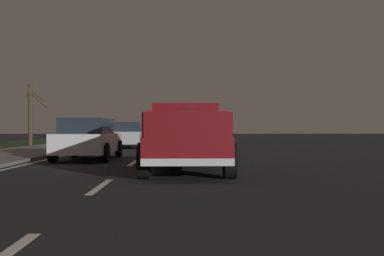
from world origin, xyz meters
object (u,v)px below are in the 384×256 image
(sedan_white, at_px, (88,139))
(sedan_red, at_px, (184,134))
(pickup_truck, at_px, (186,135))
(bare_tree_far, at_px, (31,112))
(sedan_black, at_px, (182,133))
(sedan_silver, at_px, (128,135))

(sedan_white, height_order, sedan_red, same)
(pickup_truck, distance_m, bare_tree_far, 22.32)
(sedan_white, distance_m, sedan_red, 14.78)
(sedan_black, distance_m, sedan_red, 7.01)
(bare_tree_far, bearing_deg, sedan_black, -58.95)
(sedan_white, bearing_deg, bare_tree_far, 25.25)
(pickup_truck, bearing_deg, sedan_silver, 12.60)
(sedan_white, relative_size, sedan_red, 1.00)
(sedan_white, distance_m, sedan_black, 21.62)
(pickup_truck, height_order, sedan_silver, pickup_truck)
(pickup_truck, xyz_separation_m, sedan_white, (4.65, 3.59, -0.20))
(sedan_red, bearing_deg, bare_tree_far, 86.72)
(sedan_silver, relative_size, bare_tree_far, 1.02)
(sedan_silver, xyz_separation_m, sedan_black, (11.18, -3.28, 0.00))
(pickup_truck, bearing_deg, sedan_white, 37.72)
(bare_tree_far, bearing_deg, pickup_truck, -151.48)
(sedan_black, bearing_deg, bare_tree_far, 121.05)
(sedan_silver, relative_size, sedan_black, 1.00)
(sedan_silver, xyz_separation_m, sedan_red, (4.18, -3.37, 0.00))
(sedan_white, height_order, sedan_black, same)
(sedan_white, xyz_separation_m, bare_tree_far, (14.93, 7.04, 1.50))
(sedan_red, bearing_deg, sedan_white, 165.68)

